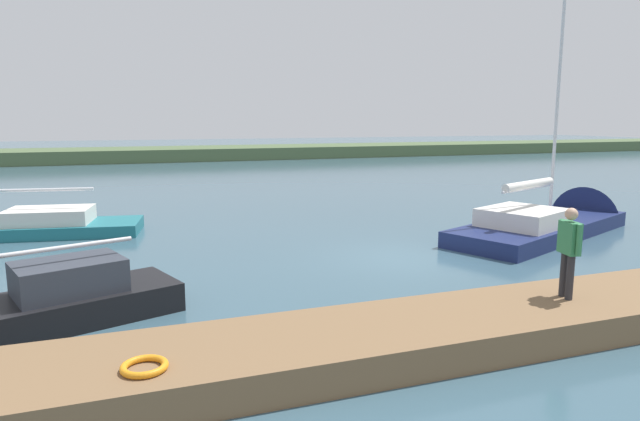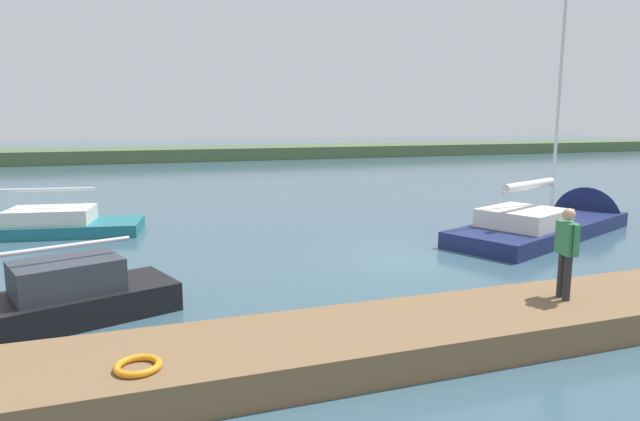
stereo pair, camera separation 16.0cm
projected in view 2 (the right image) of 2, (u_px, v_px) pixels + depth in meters
name	position (u px, v px, depth m)	size (l,w,h in m)	color
ground_plane	(399.00, 258.00, 16.06)	(200.00, 200.00, 0.00)	#385666
far_shoreline	(205.00, 159.00, 55.88)	(180.00, 8.00, 2.40)	#4C603D
dock_pier	(542.00, 316.00, 10.49)	(26.62, 2.29, 0.57)	brown
life_ring_buoy	(138.00, 366.00, 7.62)	(0.66, 0.66, 0.10)	orange
sailboat_inner_slip	(566.00, 225.00, 20.30)	(10.44, 6.45, 11.75)	navy
person_on_dock	(566.00, 246.00, 10.47)	(0.31, 0.66, 1.78)	#28282D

